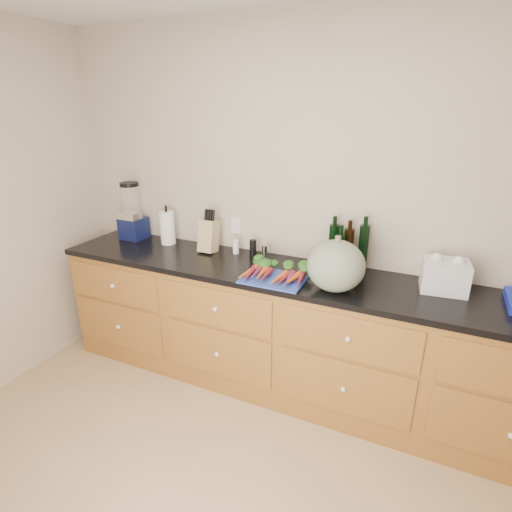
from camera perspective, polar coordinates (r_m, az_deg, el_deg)
The scene contains 15 objects.
wall_back at distance 2.91m, azimuth 7.95°, elevation 6.41°, with size 4.10×0.05×2.60m, color #C0B39F.
cabinets at distance 2.95m, azimuth 5.22°, elevation -11.23°, with size 3.60×0.64×0.90m.
countertop at distance 2.74m, azimuth 5.57°, elevation -2.82°, with size 3.64×0.62×0.04m, color black.
cutting_board at distance 2.62m, azimuth 2.57°, elevation -3.27°, with size 0.41×0.31×0.01m, color #2846AB.
carrots at distance 2.65m, azimuth 2.97°, elevation -2.26°, with size 0.43×0.32×0.06m.
squash at distance 2.46m, azimuth 11.35°, elevation -1.39°, with size 0.35×0.35×0.32m, color slate.
blender_appliance at distance 3.54m, azimuth -17.27°, elevation 5.68°, with size 0.19×0.19×0.48m.
paper_towel at distance 3.34m, azimuth -12.54°, elevation 3.95°, with size 0.12×0.12×0.27m, color white.
knife_block at distance 3.11m, azimuth -6.76°, elevation 2.83°, with size 0.12×0.12×0.25m, color tan.
grinder_salt at distance 3.07m, azimuth -2.90°, elevation 1.32°, with size 0.05×0.05×0.11m, color white.
grinder_pepper at distance 3.00m, azimuth -0.45°, elevation 1.13°, with size 0.05×0.05×0.13m, color black.
canister_chrome at distance 2.97m, azimuth 1.26°, elevation 0.63°, with size 0.04×0.04×0.10m, color silver.
tomato_box at distance 2.83m, azimuth 9.65°, elevation -0.99°, with size 0.16×0.13×0.07m, color white.
bottles at distance 2.80m, azimuth 12.78°, elevation 0.98°, with size 0.27×0.14×0.33m.
grocery_bag at distance 2.69m, azimuth 25.33°, elevation -2.58°, with size 0.26×0.21×0.19m, color white, non-canonical shape.
Camera 1 is at (0.79, -1.09, 2.01)m, focal length 28.00 mm.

